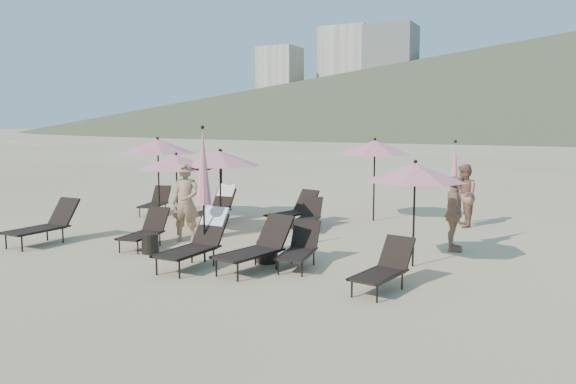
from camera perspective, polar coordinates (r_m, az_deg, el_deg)
The scene contains 25 objects.
ground at distance 11.45m, azimuth -5.18°, elevation -7.50°, with size 800.00×800.00×0.00m, color #D6BA8C.
hotel_skyline at distance 298.50m, azimuth 7.37°, elevation 10.83°, with size 109.00×82.00×55.00m.
lounger_0 at distance 14.63m, azimuth -23.47°, elevation -2.98°, with size 0.73×1.81×1.03m.
lounger_1 at distance 13.46m, azimuth -14.27°, elevation -3.77°, with size 0.80×1.57×0.86m.
lounger_2 at distance 11.43m, azimuth -9.18°, elevation -4.83°, with size 0.70×1.82×1.12m.
lounger_3 at distance 11.00m, azimuth -3.20°, elevation -5.54°, with size 1.02×1.86×1.01m.
lounger_4 at distance 11.24m, azimuth 1.20°, elevation -5.65°, with size 0.82×1.56×0.86m.
lounger_5 at distance 9.83m, azimuth 9.75°, elevation -7.58°, with size 0.81×1.55×0.85m.
lounger_6 at distance 18.42m, azimuth -13.29°, elevation -0.95°, with size 0.96×1.59×0.86m.
lounger_7 at distance 16.44m, azimuth -7.29°, elevation -1.34°, with size 0.70×1.75×1.07m.
lounger_8 at distance 15.84m, azimuth 0.62°, elevation -1.81°, with size 1.07×1.79×0.97m.
lounger_9 at distance 15.17m, azimuth 2.06°, elevation -2.43°, with size 0.82×1.54×0.84m.
umbrella_open_0 at distance 14.56m, azimuth -11.28°, elevation 3.00°, with size 1.99×1.99×2.14m.
umbrella_open_1 at distance 14.56m, azimuth -6.93°, elevation 3.40°, with size 2.07×2.07×2.23m.
umbrella_open_2 at distance 11.34m, azimuth 12.78°, elevation 1.96°, with size 2.00×2.00×2.15m.
umbrella_open_3 at distance 17.18m, azimuth -6.79°, elevation 3.52°, with size 1.95×1.95×2.10m.
umbrella_open_4 at distance 16.67m, azimuth 8.80°, elevation 4.50°, with size 2.29×2.29×2.46m.
umbrella_open_5 at distance 17.19m, azimuth -13.09°, elevation 4.53°, with size 2.31×2.31×2.48m.
umbrella_closed_0 at distance 11.58m, azimuth -8.62°, elevation 2.46°, with size 0.33×0.33×2.82m.
umbrella_closed_1 at distance 13.12m, azimuth 16.54°, elevation 1.77°, with size 0.29×0.29×2.50m.
side_table_0 at distance 12.83m, azimuth -13.83°, elevation -5.11°, with size 0.37×0.37×0.44m, color black.
side_table_1 at distance 11.65m, azimuth -2.14°, elevation -6.09°, with size 0.44×0.44×0.45m, color black.
beachgoer_a at distance 13.89m, azimuth -10.33°, elevation -1.06°, with size 0.69×0.45×1.90m, color #9E7655.
beachgoer_b at distance 16.33m, azimuth 17.40°, elevation -0.35°, with size 0.85×0.67×1.76m, color #93604C.
beachgoer_c at distance 13.12m, azimuth 16.50°, elevation -2.13°, with size 1.00×0.42×1.70m, color tan.
Camera 1 is at (5.90, -9.40, 2.82)m, focal length 35.00 mm.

